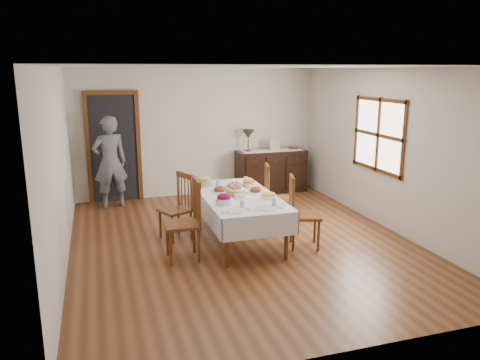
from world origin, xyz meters
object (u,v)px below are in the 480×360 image
object	(u,v)px
chair_left_near	(186,219)
chair_left_far	(178,206)
dining_table	(238,201)
chair_right_far	(276,196)
person	(110,159)
table_lamp	(248,135)
sideboard	(271,171)
chair_right_near	(301,211)

from	to	relation	value
chair_left_near	chair_left_far	world-z (taller)	chair_left_near
dining_table	chair_right_far	bearing A→B (deg)	29.95
dining_table	chair_left_near	xyz separation A→B (m)	(-0.89, -0.46, -0.07)
chair_left_near	chair_left_far	distance (m)	0.87
chair_left_far	person	xyz separation A→B (m)	(-0.92, 2.02, 0.42)
dining_table	table_lamp	size ratio (longest dim) A/B	4.61
dining_table	person	world-z (taller)	person
chair_left_far	table_lamp	xyz separation A→B (m)	(1.88, 2.25, 0.73)
sideboard	chair_right_near	bearing A→B (deg)	-103.23
chair_left_near	table_lamp	distance (m)	3.72
dining_table	chair_left_near	distance (m)	1.00
chair_left_far	chair_right_far	world-z (taller)	chair_right_far
chair_right_near	person	bearing A→B (deg)	59.07
chair_left_far	chair_right_far	xyz separation A→B (m)	(1.63, 0.04, 0.02)
chair_left_far	table_lamp	world-z (taller)	table_lamp
dining_table	sideboard	world-z (taller)	sideboard
chair_right_near	chair_right_far	world-z (taller)	chair_right_near
sideboard	table_lamp	world-z (taller)	table_lamp
chair_left_far	sideboard	size ratio (longest dim) A/B	0.68
sideboard	person	world-z (taller)	person
chair_right_far	dining_table	bearing A→B (deg)	133.82
dining_table	person	bearing A→B (deg)	126.67
chair_right_near	chair_left_far	bearing A→B (deg)	78.90
dining_table	sideboard	xyz separation A→B (m)	(1.54, 2.64, -0.19)
chair_left_far	chair_right_near	distance (m)	1.89
sideboard	person	xyz separation A→B (m)	(-3.31, -0.22, 0.48)
chair_right_near	chair_right_far	size ratio (longest dim) A/B	1.01
chair_right_far	person	size ratio (longest dim) A/B	0.57
chair_left_near	person	world-z (taller)	person
chair_right_near	person	xyz separation A→B (m)	(-2.57, 2.93, 0.39)
person	chair_right_near	bearing A→B (deg)	118.40
chair_left_far	person	distance (m)	2.25
chair_left_near	sideboard	bearing A→B (deg)	143.87
chair_left_far	sideboard	bearing A→B (deg)	108.79
chair_right_far	chair_right_near	bearing A→B (deg)	-164.00
dining_table	table_lamp	bearing A→B (deg)	69.27
chair_left_far	person	world-z (taller)	person
chair_left_near	sideboard	xyz separation A→B (m)	(2.43, 3.10, -0.12)
dining_table	chair_right_near	size ratio (longest dim) A/B	1.98
dining_table	sideboard	distance (m)	3.06
chair_right_near	sideboard	bearing A→B (deg)	4.58
chair_right_near	sideboard	size ratio (longest dim) A/B	0.72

